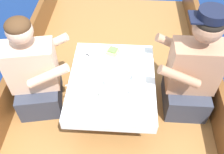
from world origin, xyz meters
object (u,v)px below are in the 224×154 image
(coffee_cup_center, at_px, (109,83))
(tin_can, at_px, (103,94))
(coffee_cup_starboard, at_px, (137,78))
(coffee_cup_port, at_px, (87,62))
(sandwich, at_px, (113,51))
(person_port, at_px, (35,75))
(person_starboard, at_px, (192,73))

(coffee_cup_center, xyz_separation_m, tin_can, (-0.04, -0.11, -0.01))
(coffee_cup_starboard, bearing_deg, coffee_cup_port, 159.59)
(sandwich, distance_m, coffee_cup_starboard, 0.37)
(coffee_cup_port, bearing_deg, coffee_cup_starboard, -20.41)
(person_port, height_order, coffee_cup_center, person_port)
(person_port, bearing_deg, coffee_cup_port, 5.62)
(tin_can, bearing_deg, person_starboard, 20.31)
(coffee_cup_port, xyz_separation_m, coffee_cup_center, (0.20, -0.23, 0.00))
(person_port, height_order, sandwich, person_port)
(person_port, height_order, coffee_cup_port, person_port)
(coffee_cup_starboard, bearing_deg, person_port, 177.99)
(person_port, distance_m, person_starboard, 1.30)
(sandwich, bearing_deg, coffee_cup_center, -91.67)
(sandwich, xyz_separation_m, coffee_cup_center, (-0.01, -0.38, 0.00))
(person_starboard, relative_size, coffee_cup_port, 9.57)
(coffee_cup_port, xyz_separation_m, coffee_cup_starboard, (0.42, -0.16, -0.00))
(coffee_cup_center, bearing_deg, person_port, 170.81)
(sandwich, distance_m, coffee_cup_center, 0.38)
(person_port, xyz_separation_m, coffee_cup_center, (0.63, -0.10, 0.06))
(person_port, relative_size, coffee_cup_port, 8.77)
(tin_can, bearing_deg, coffee_cup_starboard, 34.64)
(coffee_cup_starboard, bearing_deg, tin_can, -145.36)
(person_starboard, relative_size, coffee_cup_starboard, 10.29)
(person_starboard, relative_size, coffee_cup_center, 11.42)
(person_port, distance_m, sandwich, 0.70)
(person_starboard, relative_size, sandwich, 8.71)
(sandwich, bearing_deg, coffee_cup_port, -144.94)
(person_port, bearing_deg, person_starboard, -8.35)
(coffee_cup_port, height_order, coffee_cup_starboard, same)
(sandwich, distance_m, tin_can, 0.48)
(sandwich, height_order, tin_can, sandwich)
(person_starboard, height_order, tin_can, person_starboard)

